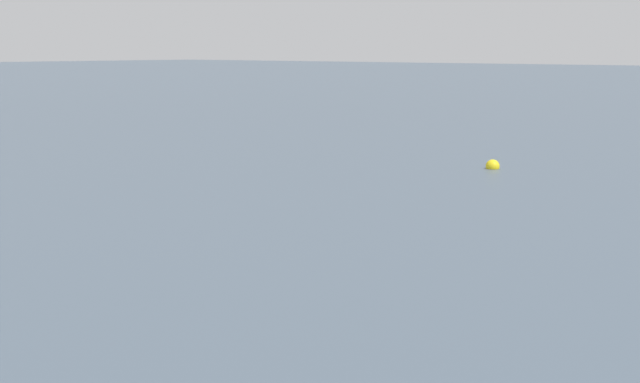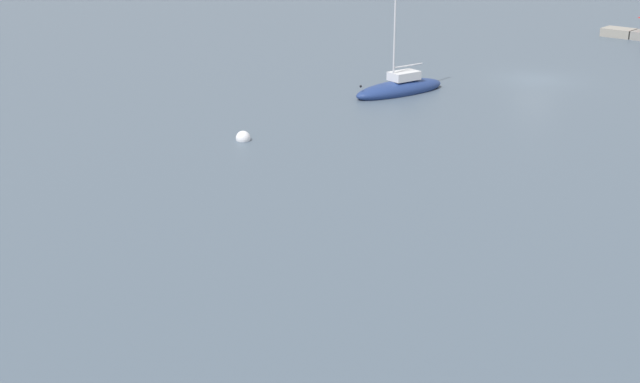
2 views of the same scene
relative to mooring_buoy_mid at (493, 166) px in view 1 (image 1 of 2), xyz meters
The scene contains 1 object.
mooring_buoy_mid is the anchor object (origin of this frame).
Camera 1 is at (13.05, 57.67, 5.13)m, focal length 53.88 mm.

